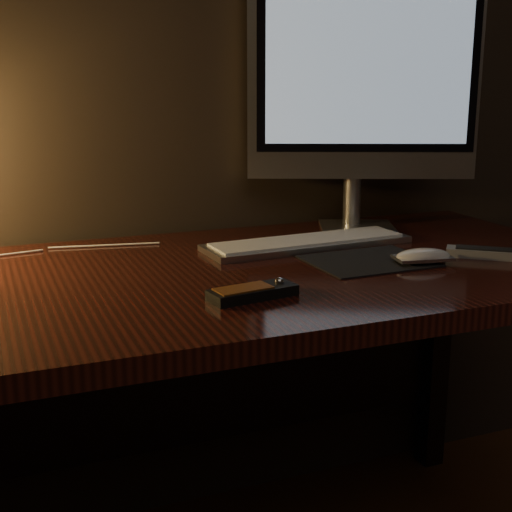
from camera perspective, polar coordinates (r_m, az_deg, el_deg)
name	(u,v)px	position (r m, az deg, el deg)	size (l,w,h in m)	color
desk	(216,321)	(1.50, -3.23, -5.25)	(1.60, 0.75, 0.75)	#36110C
monitor	(363,88)	(1.75, 8.57, 13.13)	(0.52, 0.24, 0.58)	silver
keyboard	(307,242)	(1.59, 4.14, 1.09)	(0.47, 0.13, 0.02)	silver
mousepad	(369,261)	(1.47, 8.99, -0.39)	(0.24, 0.19, 0.00)	black
mouse	(423,258)	(1.48, 13.22, -0.19)	(0.11, 0.06, 0.02)	white
media_remote	(253,292)	(1.21, -0.27, -2.89)	(0.16, 0.08, 0.03)	black
tv_remote	(492,253)	(1.56, 18.34, 0.21)	(0.17, 0.15, 0.02)	gray
cable	(45,253)	(1.59, -16.55, 0.27)	(0.00, 0.00, 0.50)	white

